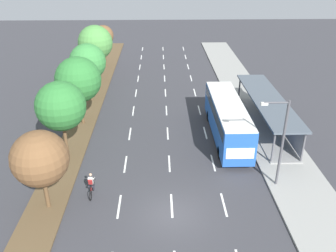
{
  "coord_description": "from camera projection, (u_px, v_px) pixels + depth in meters",
  "views": [
    {
      "loc": [
        -0.75,
        -17.84,
        15.33
      ],
      "look_at": [
        0.01,
        10.34,
        1.2
      ],
      "focal_mm": 37.91,
      "sensor_mm": 36.0,
      "label": 1
    }
  ],
  "objects": [
    {
      "name": "lane_divider_right",
      "position": [
        197.0,
        101.0,
        39.89
      ],
      "size": [
        0.14,
        49.0,
        0.01
      ],
      "color": "white",
      "rests_on": "ground"
    },
    {
      "name": "median_tree_fifth",
      "position": [
        95.0,
        43.0,
        43.55
      ],
      "size": [
        4.24,
        4.24,
        6.99
      ],
      "color": "brown",
      "rests_on": "median_strip"
    },
    {
      "name": "lane_divider_left",
      "position": [
        135.0,
        101.0,
        39.73
      ],
      "size": [
        0.14,
        49.0,
        0.01
      ],
      "color": "white",
      "rests_on": "ground"
    },
    {
      "name": "median_strip",
      "position": [
        93.0,
        98.0,
        40.48
      ],
      "size": [
        2.6,
        52.0,
        0.12
      ],
      "primitive_type": "cube",
      "color": "brown",
      "rests_on": "ground"
    },
    {
      "name": "sidewalk_right",
      "position": [
        246.0,
        96.0,
        40.9
      ],
      "size": [
        4.5,
        52.0,
        0.15
      ],
      "primitive_type": "cube",
      "color": "gray",
      "rests_on": "ground"
    },
    {
      "name": "ground_plane",
      "position": [
        172.0,
        214.0,
        22.83
      ],
      "size": [
        140.0,
        140.0,
        0.0
      ],
      "primitive_type": "plane",
      "color": "#38383D"
    },
    {
      "name": "median_tree_nearest",
      "position": [
        40.0,
        159.0,
        21.78
      ],
      "size": [
        3.57,
        3.57,
        5.45
      ],
      "color": "brown",
      "rests_on": "median_strip"
    },
    {
      "name": "streetlight",
      "position": [
        281.0,
        138.0,
        23.89
      ],
      "size": [
        1.91,
        0.24,
        6.5
      ],
      "color": "#4C4C51",
      "rests_on": "sidewalk_right"
    },
    {
      "name": "cyclist",
      "position": [
        91.0,
        185.0,
        24.31
      ],
      "size": [
        0.46,
        1.82,
        1.71
      ],
      "color": "black",
      "rests_on": "ground"
    },
    {
      "name": "median_tree_third",
      "position": [
        78.0,
        80.0,
        32.6
      ],
      "size": [
        4.25,
        4.25,
        6.55
      ],
      "color": "brown",
      "rests_on": "median_strip"
    },
    {
      "name": "median_tree_second",
      "position": [
        61.0,
        106.0,
        26.99
      ],
      "size": [
        3.86,
        3.86,
        6.42
      ],
      "color": "brown",
      "rests_on": "median_strip"
    },
    {
      "name": "bus_shelter",
      "position": [
        269.0,
        110.0,
        33.1
      ],
      "size": [
        2.9,
        13.67,
        2.86
      ],
      "color": "gray",
      "rests_on": "sidewalk_right"
    },
    {
      "name": "median_tree_fourth",
      "position": [
        88.0,
        62.0,
        38.24
      ],
      "size": [
        3.95,
        3.95,
        6.25
      ],
      "color": "brown",
      "rests_on": "median_strip"
    },
    {
      "name": "median_tree_farthest",
      "position": [
        103.0,
        36.0,
        49.36
      ],
      "size": [
        2.83,
        2.83,
        5.8
      ],
      "color": "brown",
      "rests_on": "median_strip"
    },
    {
      "name": "lane_divider_center",
      "position": [
        166.0,
        101.0,
        39.81
      ],
      "size": [
        0.14,
        49.0,
        0.01
      ],
      "color": "white",
      "rests_on": "ground"
    },
    {
      "name": "bus",
      "position": [
        227.0,
        117.0,
        31.27
      ],
      "size": [
        2.54,
        11.29,
        3.37
      ],
      "color": "#2356B2",
      "rests_on": "ground"
    }
  ]
}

